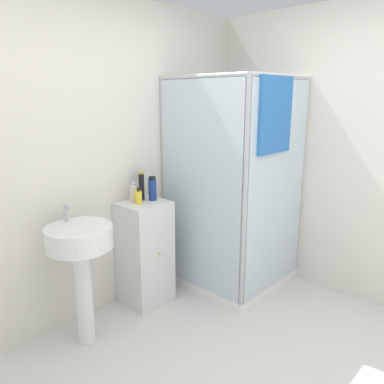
# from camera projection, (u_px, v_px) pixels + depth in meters

# --- Properties ---
(wall_back) EXTENTS (6.40, 0.06, 2.50)m
(wall_back) POSITION_uv_depth(u_px,v_px,m) (87.00, 162.00, 2.87)
(wall_back) COLOR silver
(wall_back) RESTS_ON ground_plane
(shower_enclosure) EXTENTS (0.94, 0.97, 1.91)m
(shower_enclosure) POSITION_uv_depth(u_px,v_px,m) (235.00, 233.00, 3.47)
(shower_enclosure) COLOR white
(shower_enclosure) RESTS_ON ground_plane
(vanity_cabinet) EXTENTS (0.38, 0.37, 0.90)m
(vanity_cabinet) POSITION_uv_depth(u_px,v_px,m) (145.00, 253.00, 3.19)
(vanity_cabinet) COLOR silver
(vanity_cabinet) RESTS_ON ground_plane
(sink) EXTENTS (0.46, 0.46, 1.02)m
(sink) POSITION_uv_depth(u_px,v_px,m) (80.00, 252.00, 2.58)
(sink) COLOR white
(sink) RESTS_ON ground_plane
(soap_dispenser) EXTENTS (0.06, 0.06, 0.14)m
(soap_dispenser) POSITION_uv_depth(u_px,v_px,m) (138.00, 197.00, 3.03)
(soap_dispenser) COLOR yellow
(soap_dispenser) RESTS_ON vanity_cabinet
(shampoo_bottle_tall_black) EXTENTS (0.05, 0.05, 0.25)m
(shampoo_bottle_tall_black) POSITION_uv_depth(u_px,v_px,m) (142.00, 186.00, 3.13)
(shampoo_bottle_tall_black) COLOR black
(shampoo_bottle_tall_black) RESTS_ON vanity_cabinet
(shampoo_bottle_blue) EXTENTS (0.07, 0.07, 0.20)m
(shampoo_bottle_blue) POSITION_uv_depth(u_px,v_px,m) (152.00, 189.00, 3.13)
(shampoo_bottle_blue) COLOR navy
(shampoo_bottle_blue) RESTS_ON vanity_cabinet
(lotion_bottle_white) EXTENTS (0.06, 0.06, 0.17)m
(lotion_bottle_white) POSITION_uv_depth(u_px,v_px,m) (133.00, 193.00, 3.09)
(lotion_bottle_white) COLOR beige
(lotion_bottle_white) RESTS_ON vanity_cabinet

